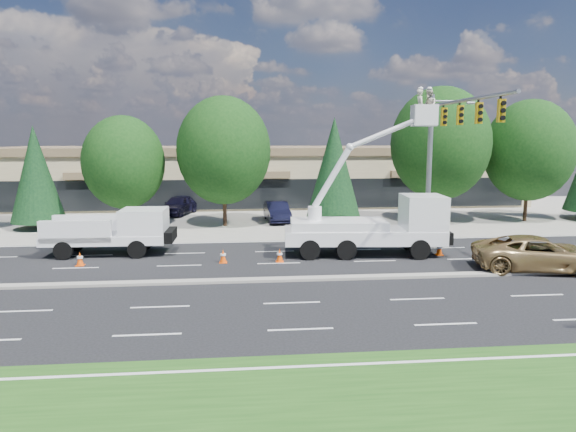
{
  "coord_description": "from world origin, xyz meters",
  "views": [
    {
      "loc": [
        -1.99,
        -22.18,
        6.27
      ],
      "look_at": [
        0.5,
        3.45,
        2.4
      ],
      "focal_mm": 32.0,
      "sensor_mm": 36.0,
      "label": 1
    }
  ],
  "objects": [
    {
      "name": "parked_car_west",
      "position": [
        -6.99,
        21.0,
        0.81
      ],
      "size": [
        3.26,
        5.14,
        1.63
      ],
      "primitive_type": "imported",
      "rotation": [
        0.0,
        0.0,
        -0.3
      ],
      "color": "black",
      "rests_on": "ground"
    },
    {
      "name": "tree_back_d",
      "position": [
        22.0,
        42.0,
        4.64
      ],
      "size": [
        4.39,
        4.39,
        8.65
      ],
      "color": "#332114",
      "rests_on": "ground"
    },
    {
      "name": "ground",
      "position": [
        0.0,
        0.0,
        0.0
      ],
      "size": [
        140.0,
        140.0,
        0.0
      ],
      "primitive_type": "plane",
      "color": "black",
      "rests_on": "ground"
    },
    {
      "name": "tree_front_e",
      "position": [
        5.0,
        15.0,
        4.21
      ],
      "size": [
        3.98,
        3.98,
        7.85
      ],
      "color": "#332114",
      "rests_on": "ground"
    },
    {
      "name": "utility_pickup",
      "position": [
        -8.74,
        6.19,
        1.03
      ],
      "size": [
        6.53,
        2.67,
        2.49
      ],
      "rotation": [
        0.0,
        0.0,
        -0.01
      ],
      "color": "white",
      "rests_on": "ground"
    },
    {
      "name": "tree_front_b",
      "position": [
        -16.0,
        15.0,
        3.87
      ],
      "size": [
        3.66,
        3.66,
        7.22
      ],
      "color": "#332114",
      "rests_on": "ground"
    },
    {
      "name": "tree_back_b",
      "position": [
        -4.0,
        42.0,
        5.39
      ],
      "size": [
        5.1,
        5.1,
        10.05
      ],
      "color": "#332114",
      "rests_on": "ground"
    },
    {
      "name": "bucket_truck",
      "position": [
        5.65,
        4.69,
        1.98
      ],
      "size": [
        9.17,
        3.36,
        8.98
      ],
      "rotation": [
        0.0,
        0.0,
        -0.08
      ],
      "color": "white",
      "rests_on": "ground"
    },
    {
      "name": "traffic_cone_c",
      "position": [
        0.07,
        3.54,
        0.34
      ],
      "size": [
        0.4,
        0.4,
        0.7
      ],
      "color": "#ED4A07",
      "rests_on": "ground"
    },
    {
      "name": "tree_back_c",
      "position": [
        10.0,
        42.0,
        4.65
      ],
      "size": [
        4.4,
        4.4,
        8.67
      ],
      "color": "#332114",
      "rests_on": "ground"
    },
    {
      "name": "signal_mast",
      "position": [
        10.03,
        7.04,
        6.06
      ],
      "size": [
        2.76,
        10.16,
        9.0
      ],
      "color": "gray",
      "rests_on": "ground"
    },
    {
      "name": "tree_front_d",
      "position": [
        -3.0,
        15.0,
        5.46
      ],
      "size": [
        6.72,
        6.72,
        9.32
      ],
      "color": "#332114",
      "rests_on": "ground"
    },
    {
      "name": "tree_front_c",
      "position": [
        -10.0,
        15.0,
        4.64
      ],
      "size": [
        5.71,
        5.71,
        7.93
      ],
      "color": "#332114",
      "rests_on": "ground"
    },
    {
      "name": "tree_front_f",
      "position": [
        13.0,
        15.0,
        5.93
      ],
      "size": [
        7.3,
        7.3,
        10.13
      ],
      "color": "#332114",
      "rests_on": "ground"
    },
    {
      "name": "minivan",
      "position": [
        12.32,
        0.6,
        0.83
      ],
      "size": [
        6.44,
        3.97,
        1.67
      ],
      "primitive_type": "imported",
      "rotation": [
        0.0,
        0.0,
        1.36
      ],
      "color": "#A1824E",
      "rests_on": "ground"
    },
    {
      "name": "tree_front_g",
      "position": [
        20.0,
        15.0,
        5.41
      ],
      "size": [
        6.67,
        6.67,
        9.25
      ],
      "color": "#332114",
      "rests_on": "ground"
    },
    {
      "name": "road_median",
      "position": [
        0.0,
        0.0,
        0.06
      ],
      "size": [
        120.0,
        0.55,
        0.12
      ],
      "primitive_type": "cube",
      "color": "gray",
      "rests_on": "ground"
    },
    {
      "name": "traffic_cone_b",
      "position": [
        -2.82,
        3.64,
        0.34
      ],
      "size": [
        0.4,
        0.4,
        0.7
      ],
      "color": "#ED4A07",
      "rests_on": "ground"
    },
    {
      "name": "traffic_cone_d",
      "position": [
        8.87,
        4.26,
        0.34
      ],
      "size": [
        0.4,
        0.4,
        0.7
      ],
      "color": "#ED4A07",
      "rests_on": "ground"
    },
    {
      "name": "tree_back_a",
      "position": [
        -18.0,
        42.0,
        4.56
      ],
      "size": [
        4.31,
        4.31,
        8.5
      ],
      "color": "#332114",
      "rests_on": "ground"
    },
    {
      "name": "parked_car_east",
      "position": [
        0.93,
        16.57,
        0.77
      ],
      "size": [
        1.92,
        4.75,
        1.53
      ],
      "primitive_type": "imported",
      "rotation": [
        0.0,
        0.0,
        0.07
      ],
      "color": "black",
      "rests_on": "ground"
    },
    {
      "name": "traffic_cone_a",
      "position": [
        -9.93,
        3.72,
        0.34
      ],
      "size": [
        0.4,
        0.4,
        0.7
      ],
      "color": "#ED4A07",
      "rests_on": "ground"
    },
    {
      "name": "strip_mall",
      "position": [
        0.0,
        29.97,
        2.83
      ],
      "size": [
        50.4,
        15.4,
        5.5
      ],
      "color": "tan",
      "rests_on": "ground"
    },
    {
      "name": "concrete_apron",
      "position": [
        0.0,
        20.0,
        0.01
      ],
      "size": [
        140.0,
        22.0,
        0.01
      ],
      "primitive_type": "cube",
      "color": "gray",
      "rests_on": "ground"
    }
  ]
}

